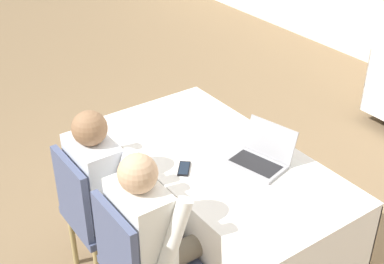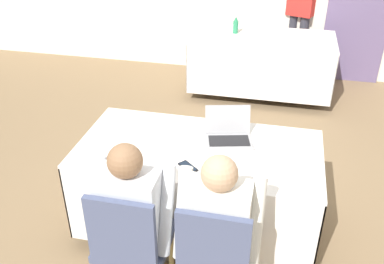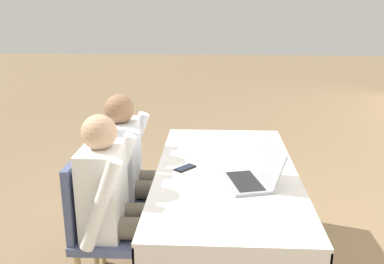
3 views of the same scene
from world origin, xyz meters
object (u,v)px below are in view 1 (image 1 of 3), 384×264
Objects in this scene: laptop at (260,157)px; chair_near_left at (95,211)px; person_checkered_shirt at (108,183)px; person_white_shirt at (155,232)px; chair_near_right at (139,262)px; cell_phone at (184,169)px.

chair_near_left is (-0.45, -0.89, -0.29)m from laptop.
chair_near_left is 0.19m from person_checkered_shirt.
person_white_shirt is (0.07, -0.79, -0.13)m from laptop.
chair_near_left is at bearing 0.00° from chair_near_right.
chair_near_right is 0.78× the size of person_white_shirt.
cell_phone is 0.13× the size of person_white_shirt.
laptop is 0.43× the size of chair_near_right.
cell_phone is 0.16× the size of chair_near_right.
laptop is 0.33× the size of person_checkered_shirt.
person_white_shirt reaches higher than laptop.
person_white_shirt is at bearing -90.00° from chair_near_right.
person_checkered_shirt is (-0.45, -0.79, -0.13)m from laptop.
cell_phone is at bearing -131.30° from laptop.
person_white_shirt is (0.00, 0.10, 0.16)m from chair_near_right.
laptop is 0.94m from chair_near_right.
chair_near_right is at bearing -109.28° from cell_phone.
chair_near_right is 0.78× the size of person_checkered_shirt.
laptop reaches higher than chair_near_left.
chair_near_left is 1.00× the size of chair_near_right.
chair_near_right is (0.28, -0.48, -0.25)m from cell_phone.
chair_near_left is 0.52m from chair_near_right.
person_white_shirt reaches higher than chair_near_left.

